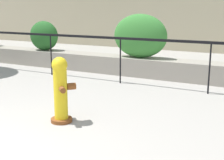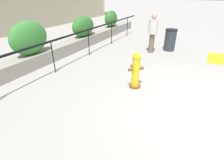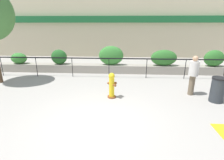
{
  "view_description": "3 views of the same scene",
  "coord_description": "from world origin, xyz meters",
  "px_view_note": "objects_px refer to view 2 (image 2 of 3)",
  "views": [
    {
      "loc": [
        3.34,
        -1.92,
        1.83
      ],
      "look_at": [
        1.12,
        2.32,
        0.73
      ],
      "focal_mm": 50.0,
      "sensor_mm": 36.0,
      "label": 1
    },
    {
      "loc": [
        -4.09,
        0.46,
        2.61
      ],
      "look_at": [
        -0.29,
        2.46,
        0.4
      ],
      "focal_mm": 28.0,
      "sensor_mm": 36.0,
      "label": 2
    },
    {
      "loc": [
        0.78,
        -4.83,
        2.99
      ],
      "look_at": [
        0.32,
        2.6,
        0.59
      ],
      "focal_mm": 28.0,
      "sensor_mm": 36.0,
      "label": 3
    }
  ],
  "objects_px": {
    "hedge_bush_2": "(29,38)",
    "fire_hydrant": "(136,70)",
    "hedge_bush_4": "(111,19)",
    "pedestrian": "(153,31)",
    "hedge_bush_3": "(83,26)",
    "trash_bin": "(170,40)"
  },
  "relations": [
    {
      "from": "hedge_bush_2",
      "to": "fire_hydrant",
      "type": "height_order",
      "value": "hedge_bush_2"
    },
    {
      "from": "hedge_bush_4",
      "to": "pedestrian",
      "type": "height_order",
      "value": "pedestrian"
    },
    {
      "from": "hedge_bush_4",
      "to": "fire_hydrant",
      "type": "height_order",
      "value": "hedge_bush_4"
    },
    {
      "from": "fire_hydrant",
      "to": "pedestrian",
      "type": "bearing_deg",
      "value": 8.81
    },
    {
      "from": "hedge_bush_3",
      "to": "fire_hydrant",
      "type": "height_order",
      "value": "hedge_bush_3"
    },
    {
      "from": "hedge_bush_3",
      "to": "trash_bin",
      "type": "xyz_separation_m",
      "value": [
        1.24,
        -4.14,
        -0.48
      ]
    },
    {
      "from": "trash_bin",
      "to": "hedge_bush_4",
      "type": "bearing_deg",
      "value": 66.97
    },
    {
      "from": "hedge_bush_2",
      "to": "fire_hydrant",
      "type": "relative_size",
      "value": 1.42
    },
    {
      "from": "hedge_bush_3",
      "to": "fire_hydrant",
      "type": "bearing_deg",
      "value": -126.62
    },
    {
      "from": "hedge_bush_3",
      "to": "trash_bin",
      "type": "distance_m",
      "value": 4.35
    },
    {
      "from": "hedge_bush_2",
      "to": "trash_bin",
      "type": "xyz_separation_m",
      "value": [
        4.5,
        -4.14,
        -0.59
      ]
    },
    {
      "from": "hedge_bush_4",
      "to": "pedestrian",
      "type": "bearing_deg",
      "value": -125.99
    },
    {
      "from": "trash_bin",
      "to": "fire_hydrant",
      "type": "bearing_deg",
      "value": 177.96
    },
    {
      "from": "fire_hydrant",
      "to": "trash_bin",
      "type": "bearing_deg",
      "value": -2.04
    },
    {
      "from": "trash_bin",
      "to": "hedge_bush_2",
      "type": "bearing_deg",
      "value": 137.41
    },
    {
      "from": "fire_hydrant",
      "to": "pedestrian",
      "type": "height_order",
      "value": "pedestrian"
    },
    {
      "from": "hedge_bush_3",
      "to": "hedge_bush_4",
      "type": "relative_size",
      "value": 1.32
    },
    {
      "from": "hedge_bush_3",
      "to": "pedestrian",
      "type": "distance_m",
      "value": 3.49
    },
    {
      "from": "hedge_bush_3",
      "to": "hedge_bush_4",
      "type": "xyz_separation_m",
      "value": [
        3.0,
        0.0,
        0.01
      ]
    },
    {
      "from": "trash_bin",
      "to": "hedge_bush_3",
      "type": "bearing_deg",
      "value": 106.71
    },
    {
      "from": "fire_hydrant",
      "to": "hedge_bush_4",
      "type": "bearing_deg",
      "value": 33.76
    },
    {
      "from": "pedestrian",
      "to": "hedge_bush_2",
      "type": "bearing_deg",
      "value": 137.4
    }
  ]
}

